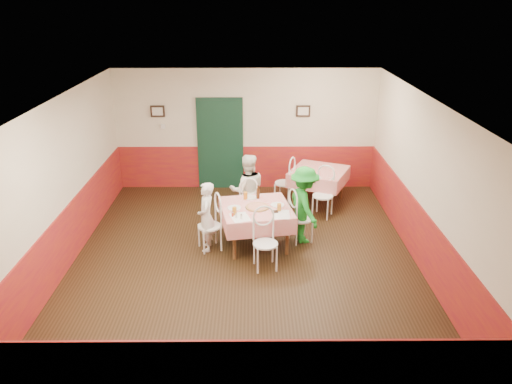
{
  "coord_description": "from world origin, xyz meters",
  "views": [
    {
      "loc": [
        0.15,
        -7.71,
        4.36
      ],
      "look_at": [
        0.21,
        0.52,
        1.05
      ],
      "focal_mm": 35.0,
      "sensor_mm": 36.0,
      "label": 1
    }
  ],
  "objects_px": {
    "chair_left": "(210,226)",
    "glass_a": "(234,211)",
    "pizza": "(257,207)",
    "beer_bottle": "(258,192)",
    "chair_second_a": "(284,183)",
    "glass_c": "(246,196)",
    "chair_right": "(301,219)",
    "wallet": "(275,212)",
    "chair_near": "(265,244)",
    "glass_b": "(279,207)",
    "chair_second_b": "(323,196)",
    "chair_far": "(248,204)",
    "diner_right": "(304,205)",
    "second_table": "(318,186)",
    "diner_left": "(206,217)",
    "main_table": "(256,226)",
    "diner_far": "(248,190)"
  },
  "relations": [
    {
      "from": "chair_left",
      "to": "second_table",
      "type": "bearing_deg",
      "value": 112.79
    },
    {
      "from": "beer_bottle",
      "to": "glass_a",
      "type": "bearing_deg",
      "value": -119.18
    },
    {
      "from": "glass_a",
      "to": "glass_c",
      "type": "height_order",
      "value": "same"
    },
    {
      "from": "chair_left",
      "to": "wallet",
      "type": "xyz_separation_m",
      "value": [
        1.16,
        -0.08,
        0.32
      ]
    },
    {
      "from": "glass_b",
      "to": "pizza",
      "type": "bearing_deg",
      "value": 160.24
    },
    {
      "from": "chair_right",
      "to": "beer_bottle",
      "type": "xyz_separation_m",
      "value": [
        -0.8,
        0.25,
        0.43
      ]
    },
    {
      "from": "chair_second_b",
      "to": "chair_right",
      "type": "bearing_deg",
      "value": -92.15
    },
    {
      "from": "main_table",
      "to": "chair_second_b",
      "type": "xyz_separation_m",
      "value": [
        1.39,
        1.26,
        0.08
      ]
    },
    {
      "from": "chair_near",
      "to": "diner_right",
      "type": "height_order",
      "value": "diner_right"
    },
    {
      "from": "second_table",
      "to": "beer_bottle",
      "type": "distance_m",
      "value": 2.16
    },
    {
      "from": "chair_right",
      "to": "chair_near",
      "type": "height_order",
      "value": "same"
    },
    {
      "from": "glass_c",
      "to": "diner_right",
      "type": "bearing_deg",
      "value": -10.79
    },
    {
      "from": "chair_left",
      "to": "beer_bottle",
      "type": "relative_size",
      "value": 3.83
    },
    {
      "from": "chair_second_b",
      "to": "glass_a",
      "type": "bearing_deg",
      "value": -113.51
    },
    {
      "from": "pizza",
      "to": "chair_right",
      "type": "bearing_deg",
      "value": 12.86
    },
    {
      "from": "wallet",
      "to": "diner_far",
      "type": "relative_size",
      "value": 0.08
    },
    {
      "from": "second_table",
      "to": "diner_left",
      "type": "height_order",
      "value": "diner_left"
    },
    {
      "from": "main_table",
      "to": "chair_second_b",
      "type": "distance_m",
      "value": 1.88
    },
    {
      "from": "main_table",
      "to": "beer_bottle",
      "type": "bearing_deg",
      "value": 84.39
    },
    {
      "from": "chair_second_a",
      "to": "wallet",
      "type": "distance_m",
      "value": 2.29
    },
    {
      "from": "chair_right",
      "to": "diner_left",
      "type": "xyz_separation_m",
      "value": [
        -1.72,
        -0.31,
        0.19
      ]
    },
    {
      "from": "glass_b",
      "to": "beer_bottle",
      "type": "distance_m",
      "value": 0.69
    },
    {
      "from": "chair_second_b",
      "to": "chair_second_a",
      "type": "bearing_deg",
      "value": 159.27
    },
    {
      "from": "second_table",
      "to": "diner_far",
      "type": "bearing_deg",
      "value": -143.97
    },
    {
      "from": "second_table",
      "to": "glass_b",
      "type": "distance_m",
      "value": 2.44
    },
    {
      "from": "chair_far",
      "to": "wallet",
      "type": "bearing_deg",
      "value": 108.67
    },
    {
      "from": "second_table",
      "to": "diner_far",
      "type": "xyz_separation_m",
      "value": [
        -1.55,
        -1.13,
        0.36
      ]
    },
    {
      "from": "chair_far",
      "to": "glass_a",
      "type": "relative_size",
      "value": 6.38
    },
    {
      "from": "chair_left",
      "to": "chair_right",
      "type": "xyz_separation_m",
      "value": [
        1.67,
        0.3,
        0.0
      ]
    },
    {
      "from": "chair_far",
      "to": "glass_c",
      "type": "relative_size",
      "value": 6.37
    },
    {
      "from": "chair_near",
      "to": "chair_right",
      "type": "bearing_deg",
      "value": 45.07
    },
    {
      "from": "main_table",
      "to": "diner_right",
      "type": "relative_size",
      "value": 0.84
    },
    {
      "from": "glass_a",
      "to": "diner_left",
      "type": "bearing_deg",
      "value": 160.72
    },
    {
      "from": "chair_left",
      "to": "chair_far",
      "type": "xyz_separation_m",
      "value": [
        0.69,
        0.99,
        0.0
      ]
    },
    {
      "from": "second_table",
      "to": "wallet",
      "type": "distance_m",
      "value": 2.52
    },
    {
      "from": "pizza",
      "to": "beer_bottle",
      "type": "height_order",
      "value": "beer_bottle"
    },
    {
      "from": "pizza",
      "to": "diner_right",
      "type": "relative_size",
      "value": 0.28
    },
    {
      "from": "pizza",
      "to": "diner_far",
      "type": "relative_size",
      "value": 0.28
    },
    {
      "from": "chair_second_a",
      "to": "glass_c",
      "type": "relative_size",
      "value": 6.37
    },
    {
      "from": "chair_near",
      "to": "glass_b",
      "type": "relative_size",
      "value": 6.71
    },
    {
      "from": "chair_right",
      "to": "wallet",
      "type": "relative_size",
      "value": 8.18
    },
    {
      "from": "pizza",
      "to": "wallet",
      "type": "relative_size",
      "value": 3.67
    },
    {
      "from": "main_table",
      "to": "chair_second_a",
      "type": "xyz_separation_m",
      "value": [
        0.64,
        2.01,
        0.08
      ]
    },
    {
      "from": "second_table",
      "to": "pizza",
      "type": "bearing_deg",
      "value": -123.72
    },
    {
      "from": "chair_near",
      "to": "diner_right",
      "type": "relative_size",
      "value": 0.62
    },
    {
      "from": "diner_right",
      "to": "glass_a",
      "type": "bearing_deg",
      "value": 93.98
    },
    {
      "from": "chair_far",
      "to": "beer_bottle",
      "type": "height_order",
      "value": "beer_bottle"
    },
    {
      "from": "beer_bottle",
      "to": "pizza",
      "type": "bearing_deg",
      "value": -92.28
    },
    {
      "from": "wallet",
      "to": "chair_right",
      "type": "bearing_deg",
      "value": 26.92
    },
    {
      "from": "chair_left",
      "to": "glass_a",
      "type": "bearing_deg",
      "value": 46.46
    }
  ]
}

